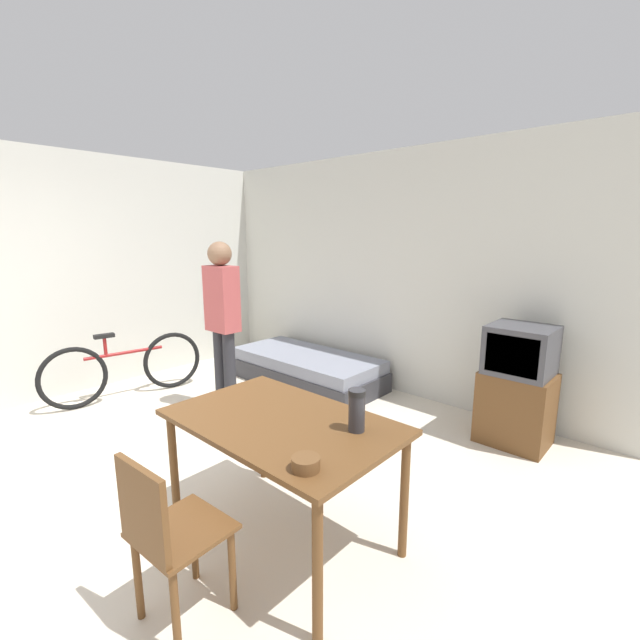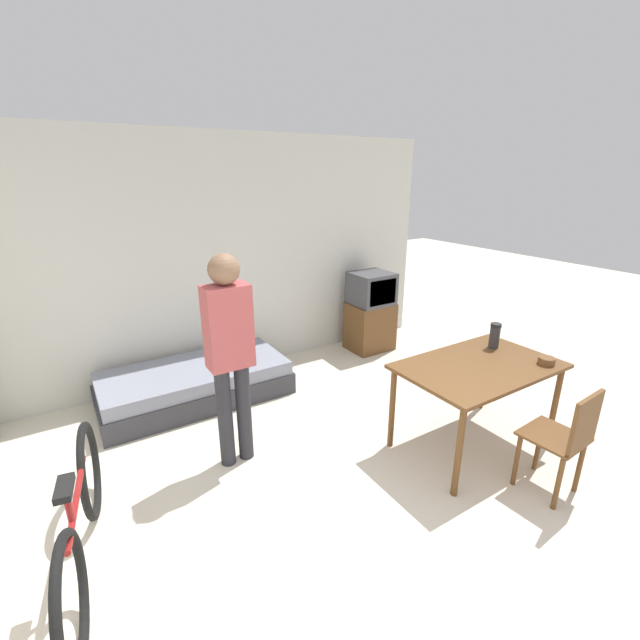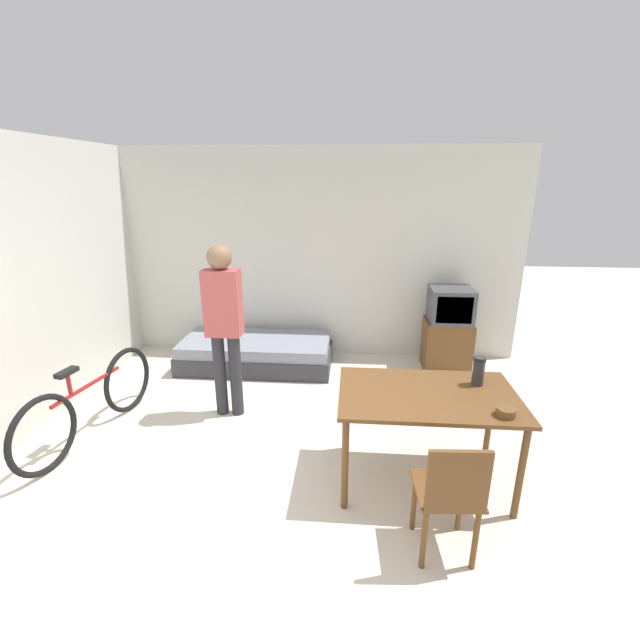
{
  "view_description": "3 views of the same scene",
  "coord_description": "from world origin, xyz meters",
  "px_view_note": "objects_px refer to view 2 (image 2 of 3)",
  "views": [
    {
      "loc": [
        2.93,
        -0.81,
        1.82
      ],
      "look_at": [
        0.38,
        2.01,
        1.04
      ],
      "focal_mm": 24.0,
      "sensor_mm": 36.0,
      "label": 1
    },
    {
      "loc": [
        -1.58,
        -1.29,
        2.28
      ],
      "look_at": [
        0.28,
        1.67,
        1.06
      ],
      "focal_mm": 24.0,
      "sensor_mm": 36.0,
      "label": 2
    },
    {
      "loc": [
        0.67,
        -2.2,
        2.29
      ],
      "look_at": [
        0.33,
        1.96,
        0.92
      ],
      "focal_mm": 24.0,
      "sensor_mm": 36.0,
      "label": 3
    }
  ],
  "objects_px": {
    "wooden_chair": "(566,437)",
    "mate_bowl": "(546,361)",
    "daybed": "(196,383)",
    "tv": "(370,312)",
    "bicycle": "(82,523)",
    "dining_table": "(478,374)",
    "thermos_flask": "(495,334)",
    "person_standing": "(230,347)"
  },
  "relations": [
    {
      "from": "person_standing",
      "to": "bicycle",
      "type": "bearing_deg",
      "value": -155.88
    },
    {
      "from": "mate_bowl",
      "to": "person_standing",
      "type": "bearing_deg",
      "value": 152.67
    },
    {
      "from": "dining_table",
      "to": "bicycle",
      "type": "relative_size",
      "value": 0.79
    },
    {
      "from": "wooden_chair",
      "to": "person_standing",
      "type": "relative_size",
      "value": 0.5
    },
    {
      "from": "daybed",
      "to": "person_standing",
      "type": "height_order",
      "value": "person_standing"
    },
    {
      "from": "tv",
      "to": "bicycle",
      "type": "height_order",
      "value": "tv"
    },
    {
      "from": "tv",
      "to": "mate_bowl",
      "type": "bearing_deg",
      "value": -93.22
    },
    {
      "from": "daybed",
      "to": "thermos_flask",
      "type": "height_order",
      "value": "thermos_flask"
    },
    {
      "from": "bicycle",
      "to": "thermos_flask",
      "type": "xyz_separation_m",
      "value": [
        3.36,
        -0.2,
        0.56
      ]
    },
    {
      "from": "thermos_flask",
      "to": "wooden_chair",
      "type": "bearing_deg",
      "value": -111.56
    },
    {
      "from": "daybed",
      "to": "person_standing",
      "type": "distance_m",
      "value": 1.45
    },
    {
      "from": "person_standing",
      "to": "mate_bowl",
      "type": "xyz_separation_m",
      "value": [
        2.28,
        -1.18,
        -0.22
      ]
    },
    {
      "from": "dining_table",
      "to": "wooden_chair",
      "type": "distance_m",
      "value": 0.78
    },
    {
      "from": "wooden_chair",
      "to": "thermos_flask",
      "type": "height_order",
      "value": "thermos_flask"
    },
    {
      "from": "wooden_chair",
      "to": "mate_bowl",
      "type": "distance_m",
      "value": 0.7
    },
    {
      "from": "bicycle",
      "to": "mate_bowl",
      "type": "relative_size",
      "value": 12.88
    },
    {
      "from": "mate_bowl",
      "to": "wooden_chair",
      "type": "bearing_deg",
      "value": -133.1
    },
    {
      "from": "tv",
      "to": "person_standing",
      "type": "distance_m",
      "value": 2.79
    },
    {
      "from": "mate_bowl",
      "to": "bicycle",
      "type": "bearing_deg",
      "value": 169.01
    },
    {
      "from": "tv",
      "to": "bicycle",
      "type": "xyz_separation_m",
      "value": [
        -3.57,
        -1.81,
        -0.17
      ]
    },
    {
      "from": "dining_table",
      "to": "bicycle",
      "type": "distance_m",
      "value": 3.0
    },
    {
      "from": "daybed",
      "to": "person_standing",
      "type": "xyz_separation_m",
      "value": [
        -0.02,
        -1.18,
        0.84
      ]
    },
    {
      "from": "mate_bowl",
      "to": "daybed",
      "type": "bearing_deg",
      "value": 133.86
    },
    {
      "from": "bicycle",
      "to": "mate_bowl",
      "type": "bearing_deg",
      "value": -10.99
    },
    {
      "from": "tv",
      "to": "mate_bowl",
      "type": "xyz_separation_m",
      "value": [
        -0.14,
        -2.48,
        0.28
      ]
    },
    {
      "from": "bicycle",
      "to": "tv",
      "type": "bearing_deg",
      "value": 26.94
    },
    {
      "from": "wooden_chair",
      "to": "person_standing",
      "type": "height_order",
      "value": "person_standing"
    },
    {
      "from": "daybed",
      "to": "tv",
      "type": "bearing_deg",
      "value": 2.89
    },
    {
      "from": "daybed",
      "to": "person_standing",
      "type": "relative_size",
      "value": 1.1
    },
    {
      "from": "wooden_chair",
      "to": "dining_table",
      "type": "bearing_deg",
      "value": 92.94
    },
    {
      "from": "dining_table",
      "to": "thermos_flask",
      "type": "relative_size",
      "value": 5.75
    },
    {
      "from": "daybed",
      "to": "dining_table",
      "type": "height_order",
      "value": "dining_table"
    },
    {
      "from": "wooden_chair",
      "to": "bicycle",
      "type": "xyz_separation_m",
      "value": [
        -3.0,
        1.13,
        -0.15
      ]
    },
    {
      "from": "wooden_chair",
      "to": "daybed",
      "type": "bearing_deg",
      "value": 123.05
    },
    {
      "from": "wooden_chair",
      "to": "mate_bowl",
      "type": "relative_size",
      "value": 6.59
    },
    {
      "from": "daybed",
      "to": "mate_bowl",
      "type": "height_order",
      "value": "mate_bowl"
    },
    {
      "from": "daybed",
      "to": "bicycle",
      "type": "relative_size",
      "value": 1.13
    },
    {
      "from": "dining_table",
      "to": "thermos_flask",
      "type": "bearing_deg",
      "value": 23.19
    },
    {
      "from": "wooden_chair",
      "to": "thermos_flask",
      "type": "bearing_deg",
      "value": 68.44
    },
    {
      "from": "wooden_chair",
      "to": "bicycle",
      "type": "relative_size",
      "value": 0.51
    },
    {
      "from": "tv",
      "to": "dining_table",
      "type": "bearing_deg",
      "value": -105.55
    },
    {
      "from": "dining_table",
      "to": "person_standing",
      "type": "relative_size",
      "value": 0.77
    }
  ]
}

